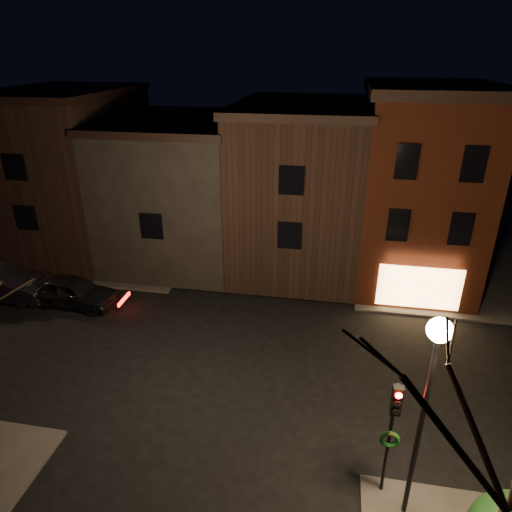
{
  "coord_description": "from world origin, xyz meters",
  "views": [
    {
      "loc": [
        3.59,
        -15.47,
        12.28
      ],
      "look_at": [
        0.09,
        3.87,
        3.2
      ],
      "focal_mm": 32.0,
      "sensor_mm": 36.0,
      "label": 1
    }
  ],
  "objects_px": {
    "street_lamp_near": "(432,369)",
    "parked_car_b": "(3,284)",
    "traffic_signal": "(392,424)",
    "parked_car_a": "(74,291)"
  },
  "relations": [
    {
      "from": "street_lamp_near",
      "to": "parked_car_b",
      "type": "distance_m",
      "value": 21.96
    },
    {
      "from": "traffic_signal",
      "to": "parked_car_b",
      "type": "distance_m",
      "value": 20.87
    },
    {
      "from": "parked_car_a",
      "to": "parked_car_b",
      "type": "xyz_separation_m",
      "value": [
        -4.01,
        -0.03,
        0.05
      ]
    },
    {
      "from": "parked_car_a",
      "to": "parked_car_b",
      "type": "bearing_deg",
      "value": 95.04
    },
    {
      "from": "street_lamp_near",
      "to": "parked_car_a",
      "type": "xyz_separation_m",
      "value": [
        -15.52,
        9.07,
        -4.39
      ]
    },
    {
      "from": "street_lamp_near",
      "to": "traffic_signal",
      "type": "distance_m",
      "value": 2.49
    },
    {
      "from": "traffic_signal",
      "to": "parked_car_b",
      "type": "xyz_separation_m",
      "value": [
        -18.94,
        8.54,
        -1.97
      ]
    },
    {
      "from": "parked_car_b",
      "to": "parked_car_a",
      "type": "bearing_deg",
      "value": -89.82
    },
    {
      "from": "traffic_signal",
      "to": "street_lamp_near",
      "type": "bearing_deg",
      "value": -39.37
    },
    {
      "from": "parked_car_b",
      "to": "street_lamp_near",
      "type": "bearing_deg",
      "value": -115.12
    }
  ]
}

